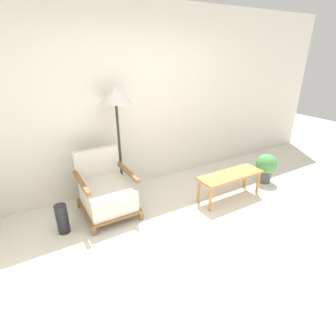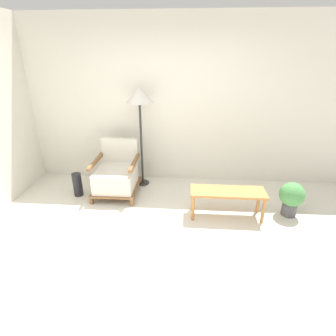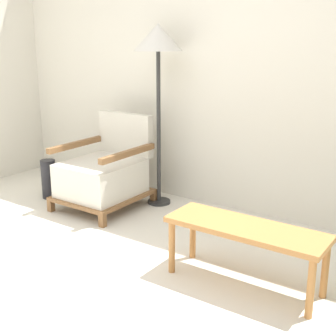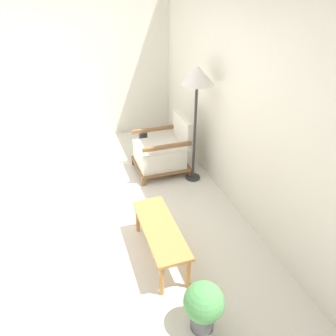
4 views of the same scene
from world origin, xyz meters
name	(u,v)px [view 1 (image 1 of 4)]	position (x,y,z in m)	size (l,w,h in m)	color
ground_plane	(219,252)	(0.00, 0.00, 0.00)	(14.00, 14.00, 0.00)	silver
wall_back	(136,101)	(0.00, 2.04, 1.35)	(8.00, 0.06, 2.70)	silver
armchair	(106,192)	(-0.78, 1.39, 0.31)	(0.68, 0.76, 0.83)	brown
floor_lamp	(116,99)	(-0.42, 1.74, 1.45)	(0.43, 0.43, 1.64)	#2D2D2D
coffee_table	(230,177)	(0.90, 0.83, 0.35)	(1.01, 0.34, 0.40)	#B2753D
vase	(62,219)	(-1.39, 1.25, 0.19)	(0.14, 0.14, 0.38)	black
potted_plant	(266,166)	(1.79, 0.92, 0.29)	(0.34, 0.34, 0.49)	#4C4C51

